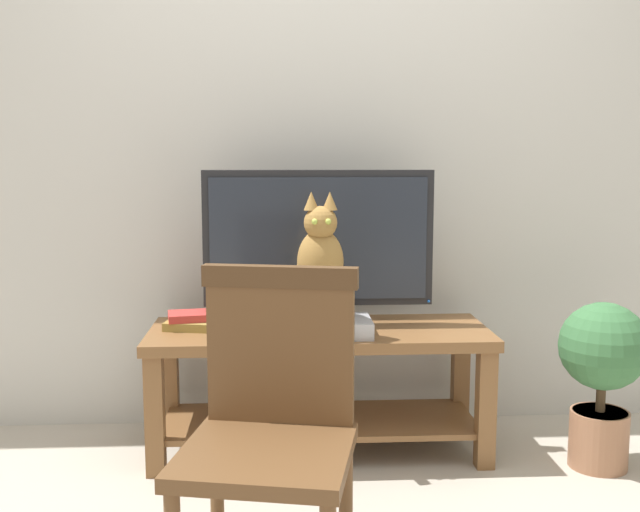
{
  "coord_description": "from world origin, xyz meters",
  "views": [
    {
      "loc": [
        -0.18,
        -2.51,
        1.22
      ],
      "look_at": [
        -0.02,
        0.42,
        0.82
      ],
      "focal_mm": 42.33,
      "sensor_mm": 36.0,
      "label": 1
    }
  ],
  "objects": [
    {
      "name": "wooden_chair",
      "position": [
        -0.2,
        -0.55,
        0.53
      ],
      "size": [
        0.52,
        0.52,
        0.91
      ],
      "color": "brown",
      "rests_on": "ground"
    },
    {
      "name": "book_stack",
      "position": [
        -0.53,
        0.52,
        0.55
      ],
      "size": [
        0.24,
        0.22,
        0.06
      ],
      "color": "olive",
      "rests_on": "tv_stand"
    },
    {
      "name": "tv_stand",
      "position": [
        -0.02,
        0.47,
        0.36
      ],
      "size": [
        1.37,
        0.51,
        0.52
      ],
      "color": "brown",
      "rests_on": "ground"
    },
    {
      "name": "back_wall",
      "position": [
        0.0,
        0.89,
        1.4
      ],
      "size": [
        7.0,
        0.12,
        2.8
      ],
      "primitive_type": "cube",
      "color": "beige",
      "rests_on": "ground"
    },
    {
      "name": "ground_plane",
      "position": [
        0.0,
        0.0,
        0.0
      ],
      "size": [
        12.0,
        12.0,
        0.0
      ],
      "primitive_type": "plane",
      "color": "#ADA393"
    },
    {
      "name": "media_box",
      "position": [
        -0.02,
        0.37,
        0.55
      ],
      "size": [
        0.4,
        0.24,
        0.07
      ],
      "color": "#ADADB2",
      "rests_on": "tv_stand"
    },
    {
      "name": "potted_plant",
      "position": [
        1.07,
        0.25,
        0.4
      ],
      "size": [
        0.34,
        0.34,
        0.65
      ],
      "color": "#9E6B4C",
      "rests_on": "ground"
    },
    {
      "name": "cat",
      "position": [
        -0.02,
        0.35,
        0.77
      ],
      "size": [
        0.22,
        0.32,
        0.5
      ],
      "color": "olive",
      "rests_on": "media_box"
    },
    {
      "name": "tv",
      "position": [
        -0.02,
        0.54,
        0.85
      ],
      "size": [
        0.94,
        0.2,
        0.64
      ],
      "color": "black",
      "rests_on": "tv_stand"
    }
  ]
}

